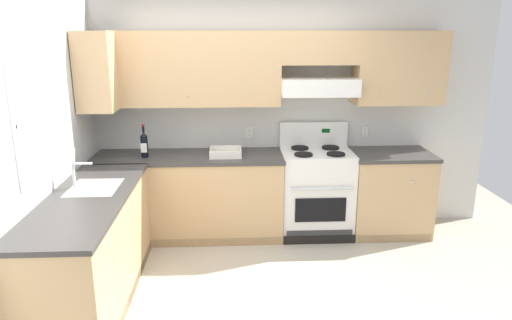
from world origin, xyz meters
TOP-DOWN VIEW (x-y plane):
  - ground_plane at (0.00, 0.00)m, footprint 7.04×7.04m
  - wall_back at (0.40, 1.53)m, footprint 4.68×0.57m
  - wall_left at (-1.59, 0.23)m, footprint 0.47×4.00m
  - counter_back_run at (0.11, 1.24)m, footprint 3.60×0.65m
  - counter_left_run at (-1.24, -0.00)m, footprint 0.63×1.91m
  - stove at (0.82, 1.25)m, footprint 0.76×0.62m
  - wine_bottle at (-0.99, 1.20)m, footprint 0.07×0.08m
  - bowl at (-0.16, 1.19)m, footprint 0.33×0.27m

SIDE VIEW (x-z plane):
  - ground_plane at x=0.00m, z-range 0.00..0.00m
  - counter_back_run at x=0.11m, z-range 0.00..0.91m
  - counter_left_run at x=-1.24m, z-range -0.11..1.03m
  - stove at x=0.82m, z-range -0.12..1.08m
  - bowl at x=-0.16m, z-range 0.90..0.98m
  - wine_bottle at x=-0.99m, z-range 0.88..1.22m
  - wall_left at x=-1.59m, z-range 0.07..2.62m
  - wall_back at x=0.40m, z-range 0.20..2.75m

